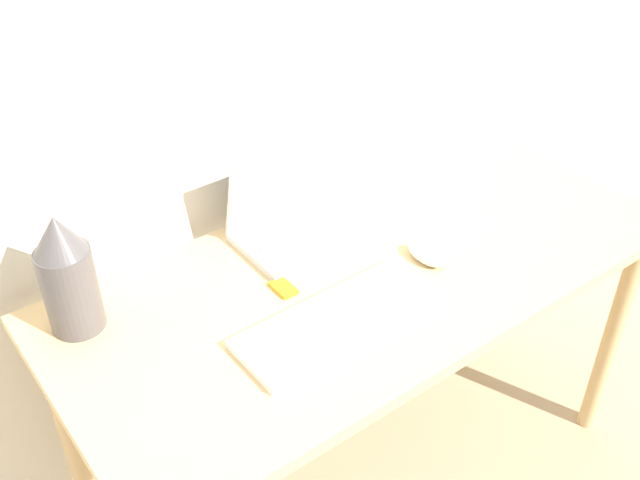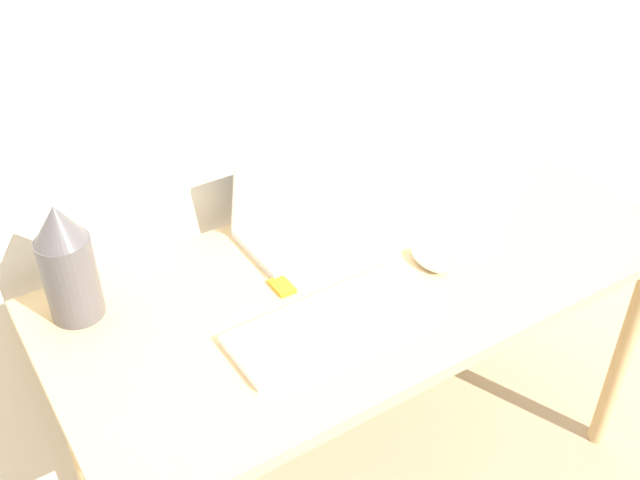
# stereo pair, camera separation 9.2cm
# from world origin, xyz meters

# --- Properties ---
(desk) EXTENTS (1.41, 0.65, 0.72)m
(desk) POSITION_xyz_m (0.00, 0.32, 0.63)
(desk) COLOR tan
(desk) RESTS_ON ground_plane
(laptop) EXTENTS (0.30, 0.20, 0.22)m
(laptop) POSITION_xyz_m (-0.05, 0.52, 0.77)
(laptop) COLOR silver
(laptop) RESTS_ON desk
(keyboard) EXTENTS (0.43, 0.16, 0.02)m
(keyboard) POSITION_xyz_m (-0.17, 0.22, 0.73)
(keyboard) COLOR white
(keyboard) RESTS_ON desk
(mouse) EXTENTS (0.05, 0.10, 0.03)m
(mouse) POSITION_xyz_m (0.12, 0.27, 0.74)
(mouse) COLOR silver
(mouse) RESTS_ON desk
(vase) EXTENTS (0.11, 0.11, 0.26)m
(vase) POSITION_xyz_m (-0.59, 0.53, 0.85)
(vase) COLOR #514C4C
(vase) RESTS_ON desk
(mp3_player) EXTENTS (0.04, 0.06, 0.01)m
(mp3_player) POSITION_xyz_m (-0.20, 0.37, 0.72)
(mp3_player) COLOR orange
(mp3_player) RESTS_ON desk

